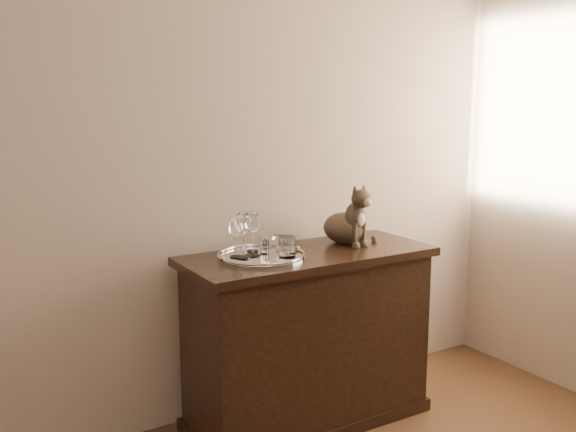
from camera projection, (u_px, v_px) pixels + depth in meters
name	position (u px, v px, depth m)	size (l,w,h in m)	color
wall_back	(159.00, 146.00, 2.87)	(4.00, 0.10, 2.70)	#C1AA91
sideboard	(308.00, 338.00, 3.08)	(1.20, 0.50, 0.85)	black
tray	(261.00, 256.00, 2.91)	(0.40, 0.40, 0.01)	silver
wine_glass_a	(236.00, 237.00, 2.86)	(0.07, 0.07, 0.18)	silver
wine_glass_b	(253.00, 233.00, 2.97)	(0.07, 0.07, 0.18)	white
wine_glass_c	(244.00, 235.00, 2.84)	(0.08, 0.08, 0.21)	white
wine_glass_d	(253.00, 233.00, 2.88)	(0.08, 0.08, 0.21)	silver
tumbler_a	(286.00, 247.00, 2.87)	(0.08, 0.08, 0.10)	white
tumbler_b	(270.00, 248.00, 2.83)	(0.09, 0.09, 0.10)	white
tumbler_c	(278.00, 245.00, 2.95)	(0.07, 0.07, 0.08)	silver
cat	(345.00, 213.00, 3.17)	(0.30, 0.28, 0.30)	brown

